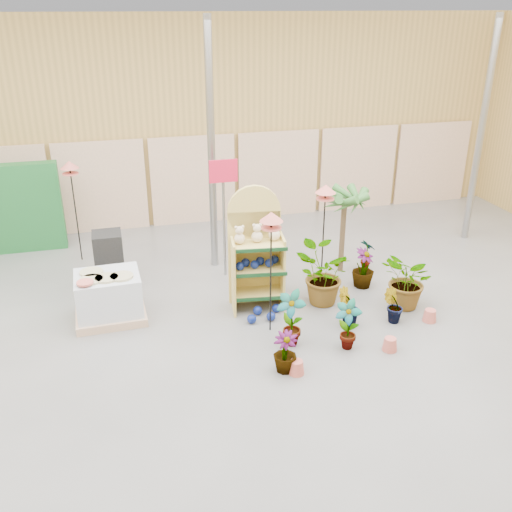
# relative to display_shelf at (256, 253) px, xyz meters

# --- Properties ---
(room) EXTENTS (15.20, 12.10, 4.70)m
(room) POSITION_rel_display_shelf_xyz_m (-0.36, -0.86, 1.28)
(room) COLOR #5F5F5F
(room) RESTS_ON ground
(display_shelf) EXTENTS (0.92, 0.65, 2.05)m
(display_shelf) POSITION_rel_display_shelf_xyz_m (0.00, 0.00, 0.00)
(display_shelf) COLOR tan
(display_shelf) RESTS_ON ground
(teddy_bears) EXTENTS (0.75, 0.19, 0.31)m
(teddy_bears) POSITION_rel_display_shelf_xyz_m (0.02, -0.10, 0.36)
(teddy_bears) COLOR beige
(teddy_bears) RESTS_ON display_shelf
(gazing_balls_shelf) EXTENTS (0.75, 0.26, 0.14)m
(gazing_balls_shelf) POSITION_rel_display_shelf_xyz_m (0.00, -0.11, -0.13)
(gazing_balls_shelf) COLOR navy
(gazing_balls_shelf) RESTS_ON display_shelf
(gazing_balls_floor) EXTENTS (0.63, 0.39, 0.15)m
(gazing_balls_floor) POSITION_rel_display_shelf_xyz_m (0.01, -0.50, -0.86)
(gazing_balls_floor) COLOR navy
(gazing_balls_floor) RESTS_ON ground
(pallet_stack) EXTENTS (1.11, 0.94, 0.80)m
(pallet_stack) POSITION_rel_display_shelf_xyz_m (-2.38, 0.11, -0.55)
(pallet_stack) COLOR tan
(pallet_stack) RESTS_ON ground
(charcoal_planters) EXTENTS (0.50, 0.50, 1.00)m
(charcoal_planters) POSITION_rel_display_shelf_xyz_m (-2.33, 1.34, -0.43)
(charcoal_planters) COLOR black
(charcoal_planters) RESTS_ON ground
(trellis_stock) EXTENTS (2.00, 0.30, 1.80)m
(trellis_stock) POSITION_rel_display_shelf_xyz_m (-4.16, 3.43, -0.03)
(trellis_stock) COLOR #1A612A
(trellis_stock) RESTS_ON ground
(offer_sign) EXTENTS (0.50, 0.08, 2.20)m
(offer_sign) POSITION_rel_display_shelf_xyz_m (-0.26, 1.21, 0.63)
(offer_sign) COLOR gray
(offer_sign) RESTS_ON ground
(bird_table_front) EXTENTS (0.34, 0.34, 1.94)m
(bird_table_front) POSITION_rel_display_shelf_xyz_m (0.00, -0.89, 0.87)
(bird_table_front) COLOR black
(bird_table_front) RESTS_ON ground
(bird_table_right) EXTENTS (0.34, 0.34, 1.95)m
(bird_table_right) POSITION_rel_display_shelf_xyz_m (1.21, 0.13, 0.88)
(bird_table_right) COLOR black
(bird_table_right) RESTS_ON ground
(bird_table_back) EXTENTS (0.34, 0.34, 1.99)m
(bird_table_back) POSITION_rel_display_shelf_xyz_m (-2.87, 2.62, 0.91)
(bird_table_back) COLOR black
(bird_table_back) RESTS_ON ground
(palm) EXTENTS (0.70, 0.70, 1.71)m
(palm) POSITION_rel_display_shelf_xyz_m (1.89, 0.85, 0.52)
(palm) COLOR brown
(palm) RESTS_ON ground
(potted_plant_0) EXTENTS (0.53, 0.55, 0.87)m
(potted_plant_0) POSITION_rel_display_shelf_xyz_m (0.18, -1.35, -0.50)
(potted_plant_0) COLOR #346C2C
(potted_plant_0) RESTS_ON ground
(potted_plant_1) EXTENTS (0.38, 0.32, 0.66)m
(potted_plant_1) POSITION_rel_display_shelf_xyz_m (1.21, -1.07, -0.61)
(potted_plant_1) COLOR #346C2C
(potted_plant_1) RESTS_ON ground
(potted_plant_2) EXTENTS (1.20, 1.16, 1.02)m
(potted_plant_2) POSITION_rel_display_shelf_xyz_m (1.05, -0.26, -0.43)
(potted_plant_2) COLOR #346C2C
(potted_plant_2) RESTS_ON ground
(potted_plant_3) EXTENTS (0.57, 0.57, 0.72)m
(potted_plant_3) POSITION_rel_display_shelf_xyz_m (2.01, 0.13, -0.58)
(potted_plant_3) COLOR #346C2C
(potted_plant_3) RESTS_ON ground
(potted_plant_4) EXTENTS (0.31, 0.38, 0.62)m
(potted_plant_4) POSITION_rel_display_shelf_xyz_m (2.38, 0.78, -0.63)
(potted_plant_4) COLOR #346C2C
(potted_plant_4) RESTS_ON ground
(potted_plant_5) EXTENTS (0.29, 0.34, 0.55)m
(potted_plant_5) POSITION_rel_display_shelf_xyz_m (0.40, 0.33, -0.66)
(potted_plant_5) COLOR #346C2C
(potted_plant_5) RESTS_ON ground
(potted_plant_7) EXTENTS (0.44, 0.44, 0.59)m
(potted_plant_7) POSITION_rel_display_shelf_xyz_m (-0.10, -1.97, -0.64)
(potted_plant_7) COLOR #346C2C
(potted_plant_7) RESTS_ON ground
(potted_plant_8) EXTENTS (0.48, 0.49, 0.77)m
(potted_plant_8) POSITION_rel_display_shelf_xyz_m (0.95, -1.65, -0.55)
(potted_plant_8) COLOR #346C2C
(potted_plant_8) RESTS_ON ground
(potted_plant_9) EXTENTS (0.39, 0.35, 0.57)m
(potted_plant_9) POSITION_rel_display_shelf_xyz_m (1.94, -1.14, -0.65)
(potted_plant_9) COLOR #346C2C
(potted_plant_9) RESTS_ON ground
(potted_plant_10) EXTENTS (0.81, 0.92, 0.97)m
(potted_plant_10) POSITION_rel_display_shelf_xyz_m (2.39, -0.78, -0.45)
(potted_plant_10) COLOR #346C2C
(potted_plant_10) RESTS_ON ground
(potted_plant_11) EXTENTS (0.51, 0.51, 0.65)m
(potted_plant_11) POSITION_rel_display_shelf_xyz_m (0.26, 0.93, -0.61)
(potted_plant_11) COLOR #346C2C
(potted_plant_11) RESTS_ON ground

